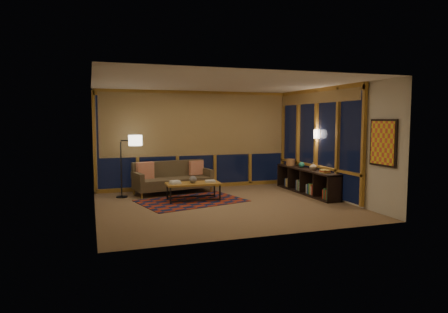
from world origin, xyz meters
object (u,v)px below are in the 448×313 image
object	(u,v)px
coffee_table	(193,192)
bookshelf	(306,181)
floor_lamp	(121,166)
sofa	(173,178)

from	to	relation	value
coffee_table	bookshelf	xyz separation A→B (m)	(3.01, -0.03, 0.11)
floor_lamp	coffee_table	bearing A→B (deg)	-32.58
sofa	coffee_table	distance (m)	1.15
sofa	floor_lamp	world-z (taller)	floor_lamp
coffee_table	bookshelf	size ratio (longest dim) A/B	0.49
coffee_table	floor_lamp	distance (m)	1.93
bookshelf	floor_lamp	bearing A→B (deg)	167.93
sofa	bookshelf	world-z (taller)	sofa
sofa	coffee_table	world-z (taller)	sofa
sofa	bookshelf	xyz separation A→B (m)	(3.28, -1.13, -0.08)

